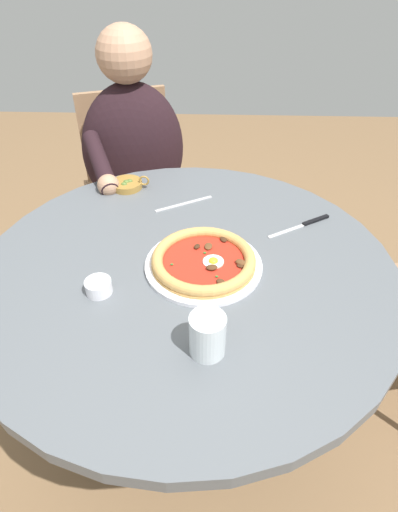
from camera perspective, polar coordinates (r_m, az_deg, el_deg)
The scene contains 10 objects.
ground_plane at distance 1.64m, azimuth -1.19°, elevation -21.29°, with size 6.00×6.00×0.02m, color brown.
dining_table at distance 1.15m, azimuth -1.59°, elevation -5.65°, with size 1.06×1.06×0.73m.
pizza_on_plate at distance 1.05m, azimuth 0.64°, elevation -0.69°, with size 0.29×0.29×0.04m.
water_glass at distance 0.85m, azimuth 1.14°, elevation -10.82°, with size 0.07×0.07×0.09m.
steak_knife at distance 1.25m, azimuth 14.40°, elevation 4.30°, with size 0.19×0.12×0.01m.
ramekin_capers at distance 1.01m, azimuth -13.34°, elevation -3.97°, with size 0.06×0.06×0.03m.
olive_pan at distance 1.40m, azimuth -9.59°, elevation 9.47°, with size 0.12×0.10×0.04m.
fork_utensil at distance 1.30m, azimuth -2.03°, elevation 7.02°, with size 0.17×0.10×0.00m.
diner_person at distance 1.78m, azimuth -8.16°, elevation 8.14°, with size 0.44×0.57×1.15m.
cafe_chair_diner at distance 1.90m, azimuth -8.96°, elevation 10.53°, with size 0.53×0.53×0.86m.
Camera 1 is at (0.06, -0.82, 1.41)m, focal length 29.80 mm.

